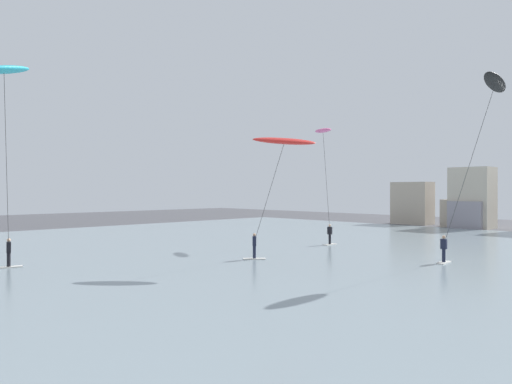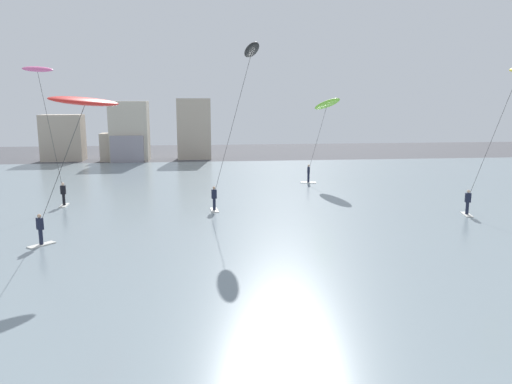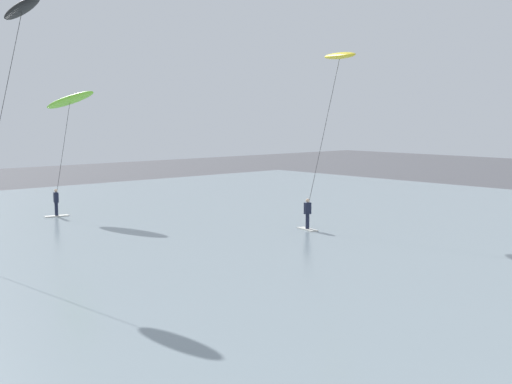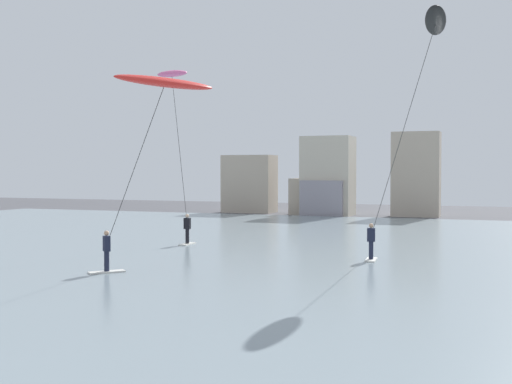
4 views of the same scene
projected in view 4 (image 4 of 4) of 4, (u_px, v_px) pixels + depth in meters
The scene contains 5 objects.
water_bay at pixel (386, 261), 28.93m from camera, with size 84.00×52.00×0.10m, color gray.
far_shore_buildings at pixel (323, 181), 59.65m from camera, with size 20.38×4.96×7.51m.
kitesurfer_black at pixel (428, 48), 28.23m from camera, with size 3.44×2.90×11.07m.
kitesurfer_red at pixel (160, 95), 24.11m from camera, with size 5.05×3.40×7.68m.
kitesurfer_pink at pixel (174, 94), 35.73m from camera, with size 2.96×2.58×9.66m.
Camera 4 is at (4.67, 2.15, 4.09)m, focal length 45.47 mm.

